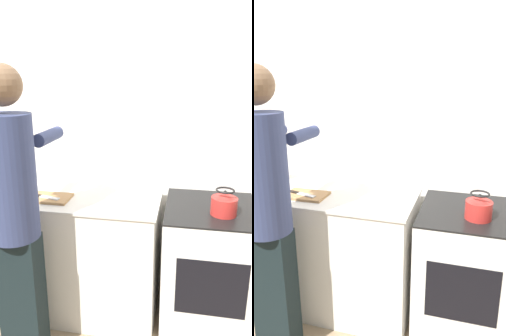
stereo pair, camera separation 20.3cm
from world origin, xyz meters
TOP-DOWN VIEW (x-y plane):
  - ground_plane at (0.00, 0.00)m, footprint 12.00×12.00m
  - wall_back at (0.00, 0.74)m, footprint 8.00×0.05m
  - counter at (-0.34, 0.31)m, footprint 1.40×0.64m
  - oven at (0.71, 0.33)m, footprint 0.63×0.67m
  - person at (-0.44, -0.21)m, footprint 0.33×0.57m
  - cutting_board at (-0.41, 0.20)m, footprint 0.30×0.20m
  - knife at (-0.45, 0.18)m, footprint 0.24×0.09m
  - kettle at (0.78, 0.23)m, footprint 0.17×0.17m
  - canister_jar at (-0.85, 0.44)m, footprint 0.16×0.16m

SIDE VIEW (x-z plane):
  - ground_plane at x=0.00m, z-range 0.00..0.00m
  - oven at x=0.71m, z-range 0.00..0.90m
  - counter at x=-0.34m, z-range 0.00..0.93m
  - cutting_board at x=-0.41m, z-range 0.93..0.95m
  - knife at x=-0.45m, z-range 0.95..0.96m
  - kettle at x=0.78m, z-range 0.88..1.06m
  - person at x=-0.44m, z-range 0.11..1.94m
  - canister_jar at x=-0.85m, z-range 0.93..1.12m
  - wall_back at x=0.00m, z-range 0.00..2.60m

